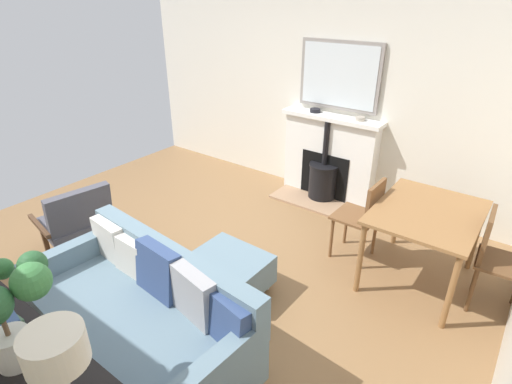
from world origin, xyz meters
name	(u,v)px	position (x,y,z in m)	size (l,w,h in m)	color
ground_plane	(187,268)	(0.00, 0.00, 0.00)	(4.82, 5.42, 0.01)	olive
wall_left	(315,90)	(-2.41, 0.00, 1.33)	(0.12, 5.42, 2.66)	silver
fireplace	(327,163)	(-2.21, 0.35, 0.48)	(0.63, 1.29, 1.10)	#9E7A5B
mirror_over_mantel	(339,76)	(-2.32, 0.35, 1.55)	(0.04, 1.02, 0.80)	gray
mantel_bowl_near	(315,110)	(-2.23, 0.11, 1.12)	(0.13, 0.13, 0.05)	black
mantel_bowl_far	(360,118)	(-2.23, 0.71, 1.12)	(0.12, 0.12, 0.04)	#9E9384
sofa	(142,315)	(0.90, 0.49, 0.36)	(0.98, 1.86, 0.83)	#B2B2B7
ottoman	(230,270)	(-0.01, 0.56, 0.23)	(0.55, 0.66, 0.37)	#B2B2B7
armchair_accent	(77,218)	(0.48, -1.00, 0.45)	(0.76, 0.69, 0.81)	#4C3321
console_table	(13,356)	(1.72, 0.49, 0.69)	(0.44, 1.68, 0.77)	black
table_lamp_far_end	(56,352)	(1.72, 1.12, 1.15)	(0.26, 0.26, 0.47)	#B2B2B7
dining_table	(426,220)	(-1.17, 1.85, 0.65)	(1.07, 0.85, 0.74)	olive
dining_chair_near_fireplace	(364,214)	(-1.17, 1.29, 0.52)	(0.41, 0.41, 0.87)	brown
dining_chair_by_back_wall	(494,254)	(-1.17, 2.41, 0.53)	(0.42, 0.42, 0.89)	brown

